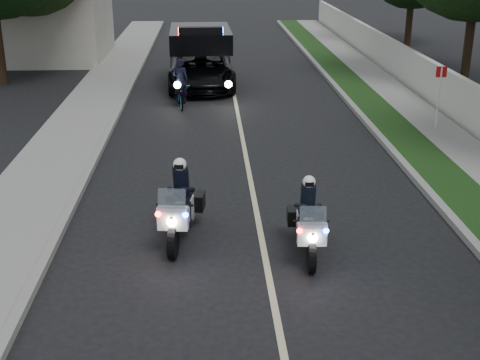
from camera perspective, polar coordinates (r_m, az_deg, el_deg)
name	(u,v)px	position (r m, az deg, el deg)	size (l,w,h in m)	color
curb_right	(394,153)	(18.48, 13.35, 2.33)	(0.20, 60.00, 0.15)	gray
grass_verge	(419,152)	(18.69, 15.42, 2.35)	(1.20, 60.00, 0.16)	#193814
sidewalk_right	(464,152)	(19.13, 19.12, 2.37)	(1.40, 60.00, 0.16)	gray
curb_left	(95,158)	(18.01, -12.59, 1.91)	(0.20, 60.00, 0.15)	gray
sidewalk_left	(54,158)	(18.23, -16.00, 1.84)	(2.00, 60.00, 0.16)	gray
lane_marking	(246,158)	(17.80, 0.55, 1.96)	(0.12, 50.00, 0.01)	#BFB78C
police_moto_left	(181,239)	(13.14, -5.19, -5.15)	(0.69, 1.96, 1.67)	silver
police_moto_right	(307,253)	(12.60, 5.90, -6.36)	(0.63, 1.80, 1.53)	silver
police_suv	(201,87)	(26.58, -3.40, 8.18)	(2.56, 5.53, 2.69)	black
bicycle	(181,107)	(23.34, -5.19, 6.38)	(0.59, 1.70, 0.89)	black
cyclist	(181,107)	(23.34, -5.19, 6.38)	(0.55, 0.37, 1.54)	black
sign_post	(435,133)	(21.05, 16.75, 4.01)	(0.33, 0.33, 2.12)	maroon
tree_right_d	(463,85)	(28.41, 19.03, 7.90)	(7.01, 7.01, 11.69)	#1C3E14
tree_right_e	(407,45)	(38.30, 14.46, 11.39)	(5.50, 5.50, 9.17)	#163611
tree_left_near	(39,69)	(31.69, -17.28, 9.31)	(6.53, 6.53, 10.88)	#1F3F15
tree_left_far	(4,83)	(28.90, -20.04, 7.99)	(7.11, 7.11, 11.85)	black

